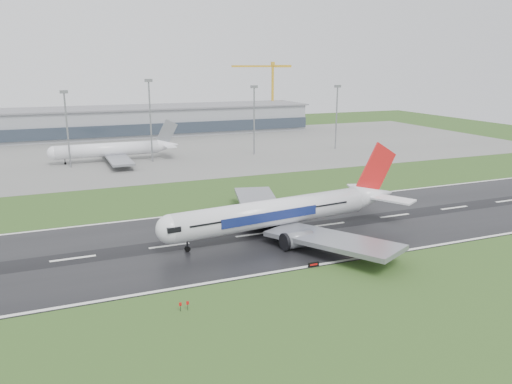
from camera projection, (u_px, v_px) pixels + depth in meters
name	position (u px, v px, depth m)	size (l,w,h in m)	color
ground	(169.00, 246.00, 109.63)	(520.00, 520.00, 0.00)	#29481A
runway	(169.00, 246.00, 109.62)	(400.00, 45.00, 0.10)	black
apron	(108.00, 154.00, 221.93)	(400.00, 130.00, 0.08)	slate
terminal	(95.00, 123.00, 273.99)	(240.00, 36.00, 15.00)	gray
main_airliner	(289.00, 194.00, 115.64)	(63.64, 60.61, 18.79)	white
parked_airliner	(113.00, 142.00, 204.14)	(53.47, 49.78, 15.67)	white
tower_crane	(273.00, 94.00, 325.22)	(40.99, 2.24, 40.77)	gold
runway_sign	(314.00, 265.00, 98.06)	(2.30, 0.26, 1.04)	black
floodmast_2	(67.00, 131.00, 189.95)	(0.64, 0.64, 28.24)	gray
floodmast_3	(151.00, 123.00, 200.98)	(0.64, 0.64, 32.05)	gray
floodmast_4	(254.00, 122.00, 217.67)	(0.64, 0.64, 28.90)	gray
floodmast_5	(336.00, 119.00, 232.73)	(0.64, 0.64, 28.46)	gray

